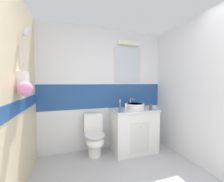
% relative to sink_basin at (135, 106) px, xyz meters
% --- Properties ---
extents(wall_back_tiled, '(3.20, 0.20, 2.50)m').
position_rel_sink_basin_xyz_m(wall_back_tiled, '(-0.55, 0.34, 0.35)').
color(wall_back_tiled, white).
rests_on(wall_back_tiled, ground_plane).
extents(wall_left_shower_alcove, '(0.28, 3.48, 2.50)m').
position_rel_sink_basin_xyz_m(wall_left_shower_alcove, '(-1.90, -0.91, 0.34)').
color(wall_left_shower_alcove, beige).
rests_on(wall_left_shower_alcove, ground_plane).
extents(wall_right_plain, '(0.10, 3.48, 2.50)m').
position_rel_sink_basin_xyz_m(wall_right_plain, '(0.79, -0.91, 0.34)').
color(wall_right_plain, white).
rests_on(wall_right_plain, ground_plane).
extents(vanity_cabinet, '(0.89, 0.61, 0.85)m').
position_rel_sink_basin_xyz_m(vanity_cabinet, '(-0.04, -0.00, -0.48)').
color(vanity_cabinet, white).
rests_on(vanity_cabinet, ground_plane).
extents(sink_basin, '(0.38, 0.42, 0.20)m').
position_rel_sink_basin_xyz_m(sink_basin, '(0.00, 0.00, 0.00)').
color(sink_basin, white).
rests_on(sink_basin, vanity_cabinet).
extents(toilet, '(0.37, 0.50, 0.79)m').
position_rel_sink_basin_xyz_m(toilet, '(-0.83, 0.05, -0.54)').
color(toilet, white).
rests_on(toilet, ground_plane).
extents(toothbrush_cup, '(0.07, 0.07, 0.23)m').
position_rel_sink_basin_xyz_m(toothbrush_cup, '(-0.39, -0.19, -0.00)').
color(toothbrush_cup, '#4C7299').
rests_on(toothbrush_cup, vanity_cabinet).
extents(soap_dispenser, '(0.06, 0.06, 0.15)m').
position_rel_sink_basin_xyz_m(soap_dispenser, '(0.25, -0.18, -0.00)').
color(soap_dispenser, '#4C4C51').
rests_on(soap_dispenser, vanity_cabinet).
extents(toothpaste_tube_upright, '(0.03, 0.03, 0.18)m').
position_rel_sink_basin_xyz_m(toothpaste_tube_upright, '(-0.28, -0.18, 0.02)').
color(toothpaste_tube_upright, white).
rests_on(toothpaste_tube_upright, vanity_cabinet).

